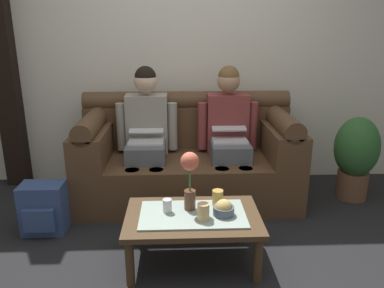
{
  "coord_description": "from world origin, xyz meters",
  "views": [
    {
      "loc": [
        -0.1,
        -2.2,
        1.56
      ],
      "look_at": [
        0.03,
        0.94,
        0.59
      ],
      "focal_mm": 35.76,
      "sensor_mm": 36.0,
      "label": 1
    }
  ],
  "objects": [
    {
      "name": "backpack_left",
      "position": [
        -1.15,
        0.54,
        0.2
      ],
      "size": [
        0.33,
        0.26,
        0.4
      ],
      "color": "#33477A",
      "rests_on": "ground_plane"
    },
    {
      "name": "cup_far_center",
      "position": [
        0.18,
        0.22,
        0.42
      ],
      "size": [
        0.08,
        0.08,
        0.11
      ],
      "primitive_type": "cylinder",
      "color": "gold",
      "rests_on": "coffee_table"
    },
    {
      "name": "snack_bowl",
      "position": [
        0.2,
        0.07,
        0.4
      ],
      "size": [
        0.14,
        0.14,
        0.12
      ],
      "color": "#4C5666",
      "rests_on": "coffee_table"
    },
    {
      "name": "cup_near_left",
      "position": [
        -0.17,
        0.13,
        0.41
      ],
      "size": [
        0.06,
        0.06,
        0.09
      ],
      "primitive_type": "cylinder",
      "color": "silver",
      "rests_on": "coffee_table"
    },
    {
      "name": "flower_vase",
      "position": [
        -0.02,
        0.17,
        0.62
      ],
      "size": [
        0.12,
        0.12,
        0.41
      ],
      "color": "brown",
      "rests_on": "coffee_table"
    },
    {
      "name": "coffee_table",
      "position": [
        0.0,
        0.1,
        0.31
      ],
      "size": [
        0.9,
        0.58,
        0.36
      ],
      "color": "#47331E",
      "rests_on": "ground_plane"
    },
    {
      "name": "cup_near_right",
      "position": [
        0.06,
        0.01,
        0.42
      ],
      "size": [
        0.08,
        0.08,
        0.11
      ],
      "primitive_type": "cylinder",
      "color": "#DBB77A",
      "rests_on": "coffee_table"
    },
    {
      "name": "person_left",
      "position": [
        -0.38,
        1.17,
        0.66
      ],
      "size": [
        0.56,
        0.67,
        1.22
      ],
      "color": "#595B66",
      "rests_on": "ground_plane"
    },
    {
      "name": "back_wall_patterned",
      "position": [
        0.0,
        1.7,
        1.45
      ],
      "size": [
        6.0,
        0.12,
        2.9
      ],
      "primitive_type": "cube",
      "color": "silver",
      "rests_on": "ground_plane"
    },
    {
      "name": "couch",
      "position": [
        0.0,
        1.17,
        0.38
      ],
      "size": [
        1.96,
        0.88,
        0.96
      ],
      "color": "#513823",
      "rests_on": "ground_plane"
    },
    {
      "name": "person_right",
      "position": [
        0.38,
        1.17,
        0.66
      ],
      "size": [
        0.56,
        0.67,
        1.22
      ],
      "color": "#595B66",
      "rests_on": "ground_plane"
    },
    {
      "name": "ground_plane",
      "position": [
        0.0,
        0.0,
        0.0
      ],
      "size": [
        14.0,
        14.0,
        0.0
      ],
      "primitive_type": "plane",
      "color": "black"
    },
    {
      "name": "timber_pillar",
      "position": [
        -1.73,
        1.58,
        1.45
      ],
      "size": [
        0.2,
        0.2,
        2.9
      ],
      "primitive_type": "cube",
      "color": "black",
      "rests_on": "ground_plane"
    },
    {
      "name": "potted_plant",
      "position": [
        1.55,
        1.07,
        0.43
      ],
      "size": [
        0.4,
        0.4,
        0.78
      ],
      "color": "brown",
      "rests_on": "ground_plane"
    }
  ]
}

